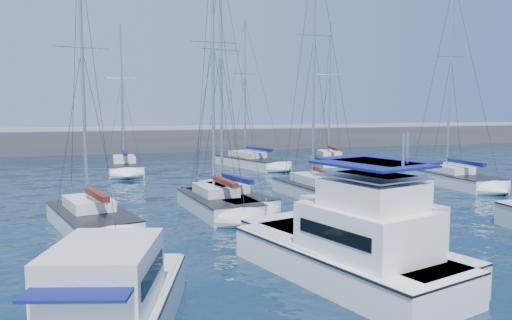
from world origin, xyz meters
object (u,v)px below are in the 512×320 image
object	(u,v)px
sailboat_mid_c	(227,199)
sailboat_mid_d	(318,190)
sailboat_back_a	(124,167)
sailboat_back_c	(330,161)
motor_yacht_port_outer	(112,308)
sailboat_mid_b	(218,203)
sailboat_back_b	(250,162)
motor_yacht_stbd_inner	(355,242)
sailboat_mid_a	(91,219)
sailboat_mid_e	(453,178)
motor_yacht_port_inner	(352,251)

from	to	relation	value
sailboat_mid_c	sailboat_mid_d	world-z (taller)	sailboat_mid_d
sailboat_back_a	sailboat_back_c	distance (m)	20.97
sailboat_back_a	sailboat_back_c	world-z (taller)	sailboat_back_c
motor_yacht_port_outer	sailboat_mid_b	xyz separation A→B (m)	(6.53, 15.10, -0.40)
sailboat_mid_d	sailboat_back_b	distance (m)	18.51
motor_yacht_stbd_inner	sailboat_mid_b	xyz separation A→B (m)	(-2.25, 12.04, -0.59)
motor_yacht_stbd_inner	sailboat_mid_d	bearing A→B (deg)	54.23
sailboat_back_b	sailboat_back_c	distance (m)	8.48
sailboat_mid_a	motor_yacht_port_outer	bearing A→B (deg)	-101.62
motor_yacht_port_outer	sailboat_mid_c	size ratio (longest dim) A/B	0.50
sailboat_back_a	sailboat_mid_b	bearing A→B (deg)	-77.73
sailboat_mid_a	sailboat_back_c	xyz separation A→B (m)	(23.91, 21.18, 0.00)
sailboat_mid_b	sailboat_mid_c	world-z (taller)	sailboat_mid_b
sailboat_mid_b	sailboat_back_b	size ratio (longest dim) A/B	1.03
sailboat_back_a	sailboat_mid_e	bearing A→B (deg)	-32.77
sailboat_back_c	motor_yacht_stbd_inner	bearing A→B (deg)	-100.32
sailboat_back_b	sailboat_back_c	bearing A→B (deg)	-28.19
motor_yacht_port_inner	sailboat_back_b	xyz separation A→B (m)	(6.94, 33.76, -0.62)
sailboat_mid_c	motor_yacht_stbd_inner	bearing A→B (deg)	-97.58
sailboat_mid_a	sailboat_mid_c	size ratio (longest dim) A/B	0.95
sailboat_mid_c	sailboat_back_c	distance (m)	24.27
sailboat_mid_b	sailboat_back_b	bearing A→B (deg)	62.34
motor_yacht_port_inner	sailboat_back_c	size ratio (longest dim) A/B	0.63
motor_yacht_port_outer	sailboat_mid_a	world-z (taller)	sailboat_mid_a
sailboat_back_c	sailboat_mid_c	bearing A→B (deg)	-116.61
sailboat_back_a	sailboat_mid_d	bearing A→B (deg)	-56.02
sailboat_back_a	sailboat_back_c	xyz separation A→B (m)	(20.95, -0.90, 0.02)
motor_yacht_port_inner	sailboat_mid_a	distance (m)	13.96
motor_yacht_port_outer	sailboat_mid_d	distance (m)	22.38
sailboat_mid_e	sailboat_back_a	size ratio (longest dim) A/B	1.15
sailboat_back_c	sailboat_back_b	bearing A→B (deg)	-176.47
motor_yacht_port_outer	sailboat_back_c	world-z (taller)	sailboat_back_c
motor_yacht_port_outer	sailboat_mid_e	size ratio (longest dim) A/B	0.47
sailboat_mid_a	sailboat_back_b	xyz separation A→B (m)	(15.60, 22.83, -0.01)
sailboat_mid_e	sailboat_back_a	distance (m)	28.94
motor_yacht_port_inner	sailboat_back_a	size ratio (longest dim) A/B	0.68
sailboat_mid_c	sailboat_mid_e	world-z (taller)	sailboat_mid_e
sailboat_mid_c	motor_yacht_port_inner	bearing A→B (deg)	-100.64
motor_yacht_port_outer	motor_yacht_port_inner	bearing A→B (deg)	31.90
motor_yacht_stbd_inner	sailboat_back_a	size ratio (longest dim) A/B	0.72
sailboat_mid_c	sailboat_back_b	world-z (taller)	sailboat_mid_c
sailboat_mid_e	motor_yacht_port_inner	bearing A→B (deg)	-136.55
sailboat_mid_d	sailboat_mid_e	bearing A→B (deg)	3.11
sailboat_mid_b	sailboat_back_a	xyz separation A→B (m)	(-4.09, 20.05, -0.03)
motor_yacht_port_outer	sailboat_back_a	size ratio (longest dim) A/B	0.54
sailboat_mid_a	sailboat_back_c	world-z (taller)	sailboat_back_c
motor_yacht_port_outer	sailboat_back_b	world-z (taller)	sailboat_back_b
sailboat_mid_c	sailboat_back_a	world-z (taller)	sailboat_mid_c
sailboat_back_a	sailboat_back_c	size ratio (longest dim) A/B	0.92
sailboat_back_a	sailboat_back_b	bearing A→B (deg)	4.14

